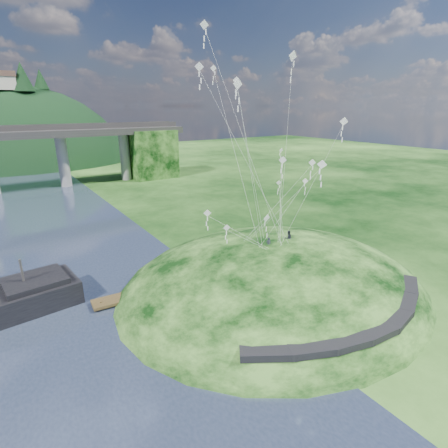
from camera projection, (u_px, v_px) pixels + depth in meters
ground at (224, 317)px, 33.41m from camera, size 320.00×320.00×0.00m
grass_hill at (273, 298)px, 39.68m from camera, size 36.00×32.00×13.00m
footpath at (364, 323)px, 28.99m from camera, size 22.29×5.84×0.83m
wooden_dock at (152, 290)px, 37.55m from camera, size 12.42×2.71×0.88m
kite_flyers at (285, 232)px, 39.12m from camera, size 4.01×0.98×1.81m
kite_swarm at (264, 138)px, 34.27m from camera, size 19.38×15.02×21.08m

